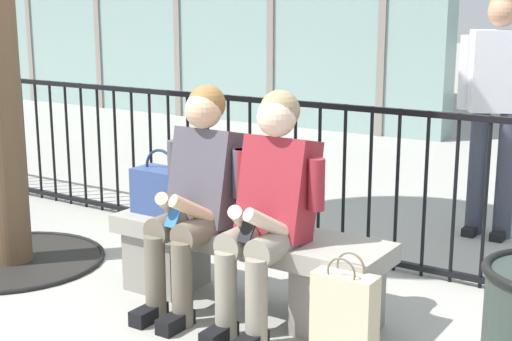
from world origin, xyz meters
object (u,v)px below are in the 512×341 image
(handbag_on_bench, at_px, (161,190))
(shopping_bag, at_px, (345,316))
(bystander_at_railing, at_px, (497,97))
(seated_person_with_phone, at_px, (197,191))
(stone_bench, at_px, (246,260))
(seated_person_companion, at_px, (269,204))

(handbag_on_bench, height_order, shopping_bag, handbag_on_bench)
(bystander_at_railing, bearing_deg, shopping_bag, -89.92)
(seated_person_with_phone, xyz_separation_m, bystander_at_railing, (0.95, 2.17, 0.35))
(stone_bench, height_order, seated_person_with_phone, seated_person_with_phone)
(shopping_bag, bearing_deg, stone_bench, 160.00)
(seated_person_with_phone, height_order, bystander_at_railing, bystander_at_railing)
(seated_person_with_phone, height_order, handbag_on_bench, seated_person_with_phone)
(stone_bench, bearing_deg, handbag_on_bench, -179.01)
(stone_bench, xyz_separation_m, bystander_at_railing, (0.73, 2.04, 0.73))
(seated_person_companion, relative_size, handbag_on_bench, 3.23)
(shopping_bag, height_order, bystander_at_railing, bystander_at_railing)
(seated_person_companion, bearing_deg, seated_person_with_phone, 180.00)
(seated_person_with_phone, bearing_deg, shopping_bag, -8.14)
(seated_person_companion, height_order, bystander_at_railing, bystander_at_railing)
(seated_person_companion, bearing_deg, bystander_at_railing, 77.06)
(stone_bench, xyz_separation_m, shopping_bag, (0.73, -0.27, -0.05))
(stone_bench, distance_m, seated_person_with_phone, 0.46)
(seated_person_companion, bearing_deg, stone_bench, 150.54)
(handbag_on_bench, bearing_deg, bystander_at_railing, 57.51)
(bystander_at_railing, bearing_deg, stone_bench, -109.59)
(seated_person_companion, relative_size, bystander_at_railing, 0.71)
(handbag_on_bench, xyz_separation_m, shopping_bag, (1.31, -0.26, -0.37))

